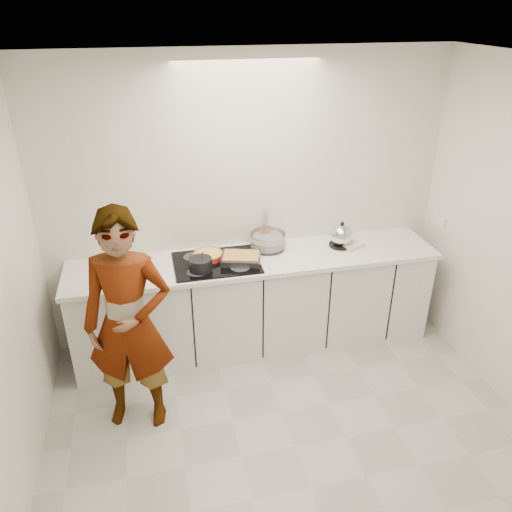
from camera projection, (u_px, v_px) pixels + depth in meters
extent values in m
cube|color=#B0B1AB|center=(295.00, 447.00, 3.65)|extent=(3.60, 3.20, 0.00)
cube|color=white|center=(314.00, 70.00, 2.46)|extent=(3.60, 3.20, 0.00)
cube|color=silver|center=(248.00, 203.00, 4.44)|extent=(3.60, 0.00, 2.60)
cube|color=white|center=(440.00, 221.00, 4.67)|extent=(0.02, 0.15, 0.09)
cube|color=silver|center=(256.00, 304.00, 4.56)|extent=(3.20, 0.58, 0.87)
cube|color=white|center=(256.00, 260.00, 4.35)|extent=(3.24, 0.64, 0.04)
cube|color=black|center=(216.00, 263.00, 4.25)|extent=(0.72, 0.54, 0.01)
cylinder|color=#AB2619|center=(208.00, 255.00, 4.31)|extent=(0.30, 0.30, 0.04)
cylinder|color=#E0C34E|center=(208.00, 254.00, 4.30)|extent=(0.26, 0.26, 0.01)
cylinder|color=black|center=(201.00, 264.00, 4.09)|extent=(0.24, 0.24, 0.11)
cylinder|color=silver|center=(202.00, 258.00, 4.09)|extent=(0.02, 0.08, 0.16)
cube|color=silver|center=(241.00, 258.00, 4.24)|extent=(0.38, 0.32, 0.06)
cube|color=#E6AF54|center=(241.00, 256.00, 4.23)|extent=(0.34, 0.28, 0.02)
cylinder|color=silver|center=(268.00, 241.00, 4.48)|extent=(0.41, 0.41, 0.15)
cylinder|color=white|center=(268.00, 243.00, 4.49)|extent=(0.34, 0.34, 0.07)
cube|color=white|center=(352.00, 245.00, 4.53)|extent=(0.23, 0.20, 0.03)
cylinder|color=black|center=(340.00, 245.00, 4.55)|extent=(0.27, 0.27, 0.02)
sphere|color=silver|center=(341.00, 235.00, 4.50)|extent=(0.26, 0.26, 0.20)
sphere|color=black|center=(342.00, 224.00, 4.45)|extent=(0.05, 0.05, 0.04)
cylinder|color=orange|center=(265.00, 237.00, 4.56)|extent=(0.11, 0.11, 0.14)
imported|color=silver|center=(129.00, 324.00, 3.53)|extent=(0.71, 0.54, 1.74)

